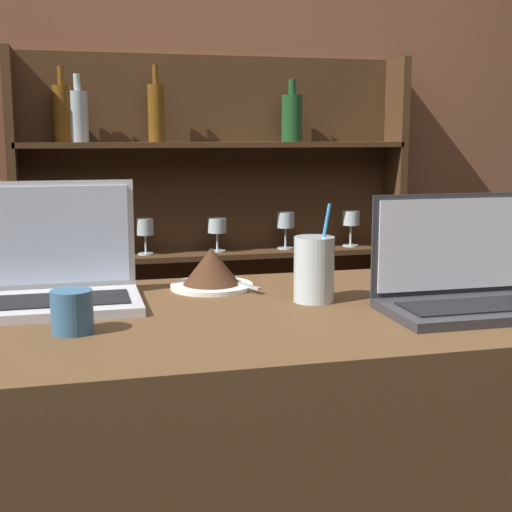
# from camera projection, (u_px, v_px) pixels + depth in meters

# --- Properties ---
(back_wall) EXTENTS (7.00, 0.06, 2.70)m
(back_wall) POSITION_uv_depth(u_px,v_px,m) (185.00, 137.00, 2.73)
(back_wall) COLOR brown
(back_wall) RESTS_ON ground_plane
(back_shelf) EXTENTS (1.47, 0.18, 1.65)m
(back_shelf) POSITION_uv_depth(u_px,v_px,m) (213.00, 261.00, 2.75)
(back_shelf) COLOR #472D19
(back_shelf) RESTS_ON ground_plane
(laptop_near) EXTENTS (0.31, 0.23, 0.24)m
(laptop_near) POSITION_uv_depth(u_px,v_px,m) (59.00, 277.00, 1.43)
(laptop_near) COLOR silver
(laptop_near) RESTS_ON bar_counter
(laptop_far) EXTENTS (0.33, 0.20, 0.22)m
(laptop_far) POSITION_uv_depth(u_px,v_px,m) (463.00, 284.00, 1.38)
(laptop_far) COLOR #333338
(laptop_far) RESTS_ON bar_counter
(cake_plate) EXTENTS (0.18, 0.18, 0.09)m
(cake_plate) POSITION_uv_depth(u_px,v_px,m) (212.00, 270.00, 1.58)
(cake_plate) COLOR white
(cake_plate) RESTS_ON bar_counter
(water_glass) EXTENTS (0.08, 0.08, 0.20)m
(water_glass) POSITION_uv_depth(u_px,v_px,m) (314.00, 269.00, 1.45)
(water_glass) COLOR silver
(water_glass) RESTS_ON bar_counter
(coffee_cup) EXTENTS (0.07, 0.07, 0.07)m
(coffee_cup) POSITION_uv_depth(u_px,v_px,m) (72.00, 312.00, 1.22)
(coffee_cup) COLOR #38668C
(coffee_cup) RESTS_ON bar_counter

